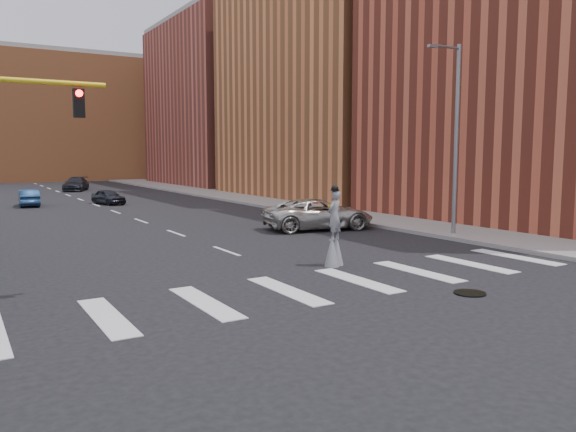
# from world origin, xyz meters

# --- Properties ---
(ground_plane) EXTENTS (160.00, 160.00, 0.00)m
(ground_plane) POSITION_xyz_m (0.00, 0.00, 0.00)
(ground_plane) COLOR black
(ground_plane) RESTS_ON ground
(sidewalk_right) EXTENTS (5.00, 90.00, 0.18)m
(sidewalk_right) POSITION_xyz_m (12.50, 25.00, 0.09)
(sidewalk_right) COLOR gray
(sidewalk_right) RESTS_ON ground
(manhole) EXTENTS (0.90, 0.90, 0.04)m
(manhole) POSITION_xyz_m (3.00, -2.00, 0.02)
(manhole) COLOR black
(manhole) RESTS_ON ground
(building_near) EXTENTS (16.00, 20.00, 22.00)m
(building_near) POSITION_xyz_m (22.00, 8.00, 11.00)
(building_near) COLOR #9C3E2A
(building_near) RESTS_ON ground
(building_mid) EXTENTS (16.00, 22.00, 24.00)m
(building_mid) POSITION_xyz_m (22.00, 30.00, 12.00)
(building_mid) COLOR #C9723F
(building_mid) RESTS_ON ground
(building_far) EXTENTS (16.00, 22.00, 20.00)m
(building_far) POSITION_xyz_m (22.00, 54.00, 10.00)
(building_far) COLOR #A54B3D
(building_far) RESTS_ON ground
(building_backdrop) EXTENTS (26.00, 14.00, 18.00)m
(building_backdrop) POSITION_xyz_m (6.00, 78.00, 9.00)
(building_backdrop) COLOR #C9723F
(building_backdrop) RESTS_ON ground
(streetlight) EXTENTS (2.05, 0.20, 9.00)m
(streetlight) POSITION_xyz_m (10.90, 6.00, 4.90)
(streetlight) COLOR slate
(streetlight) RESTS_ON ground
(stilt_performer) EXTENTS (0.81, 0.66, 2.88)m
(stilt_performer) POSITION_xyz_m (2.03, 3.28, 1.14)
(stilt_performer) COLOR #382516
(stilt_performer) RESTS_ON ground
(suv_crossing) EXTENTS (6.21, 3.76, 1.61)m
(suv_crossing) POSITION_xyz_m (6.97, 11.56, 0.81)
(suv_crossing) COLOR beige
(suv_crossing) RESTS_ON ground
(car_near) EXTENTS (2.28, 3.72, 1.18)m
(car_near) POSITION_xyz_m (0.99, 32.10, 0.59)
(car_near) COLOR black
(car_near) RESTS_ON ground
(car_mid) EXTENTS (1.57, 3.95, 1.28)m
(car_mid) POSITION_xyz_m (-4.53, 33.65, 0.64)
(car_mid) COLOR navy
(car_mid) RESTS_ON ground
(car_far) EXTENTS (3.73, 5.40, 1.45)m
(car_far) POSITION_xyz_m (1.90, 50.25, 0.73)
(car_far) COLOR black
(car_far) RESTS_ON ground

